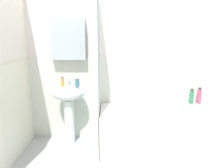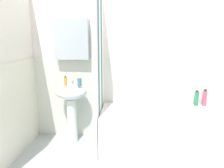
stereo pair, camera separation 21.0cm
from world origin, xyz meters
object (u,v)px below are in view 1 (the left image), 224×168
(soap_dispenser, at_px, (63,82))
(sink, at_px, (69,102))
(bathtub, at_px, (157,129))
(towel_folded, at_px, (170,113))
(body_wash_bottle, at_px, (199,96))
(toothbrush_cup, at_px, (77,83))
(lotion_bottle, at_px, (191,97))

(soap_dispenser, bearing_deg, sink, -0.58)
(bathtub, relative_size, towel_folded, 4.84)
(bathtub, bearing_deg, towel_folded, -61.56)
(body_wash_bottle, bearing_deg, toothbrush_cup, -174.95)
(sink, relative_size, bathtub, 0.55)
(body_wash_bottle, relative_size, lotion_bottle, 1.09)
(toothbrush_cup, bearing_deg, body_wash_bottle, 5.05)
(bathtub, height_order, body_wash_bottle, body_wash_bottle)
(soap_dispenser, height_order, bathtub, soap_dispenser)
(sink, height_order, lotion_bottle, sink)
(soap_dispenser, relative_size, lotion_bottle, 0.62)
(bathtub, distance_m, towel_folded, 0.38)
(body_wash_bottle, bearing_deg, lotion_bottle, 176.88)
(toothbrush_cup, height_order, lotion_bottle, toothbrush_cup)
(lotion_bottle, bearing_deg, bathtub, -151.32)
(toothbrush_cup, relative_size, lotion_bottle, 0.48)
(body_wash_bottle, bearing_deg, towel_folded, -138.41)
(sink, distance_m, soap_dispenser, 0.29)
(body_wash_bottle, xyz_separation_m, lotion_bottle, (-0.11, 0.01, -0.01))
(soap_dispenser, distance_m, bathtub, 1.44)
(toothbrush_cup, distance_m, bathtub, 1.26)
(toothbrush_cup, height_order, body_wash_bottle, toothbrush_cup)
(bathtub, height_order, towel_folded, towel_folded)
(lotion_bottle, relative_size, towel_folded, 0.70)
(body_wash_bottle, height_order, towel_folded, body_wash_bottle)
(sink, bearing_deg, soap_dispenser, 179.42)
(soap_dispenser, relative_size, toothbrush_cup, 1.29)
(sink, distance_m, towel_folded, 1.37)
(bathtub, distance_m, body_wash_bottle, 0.82)
(sink, xyz_separation_m, body_wash_bottle, (1.88, 0.13, 0.04))
(toothbrush_cup, height_order, towel_folded, toothbrush_cup)
(body_wash_bottle, distance_m, lotion_bottle, 0.11)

